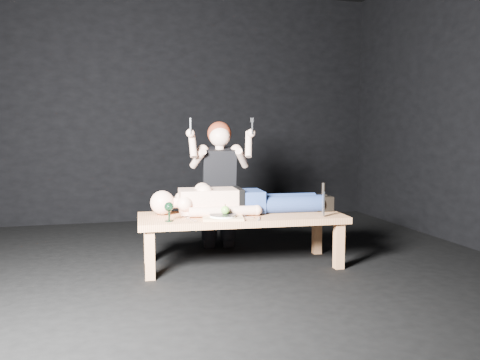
# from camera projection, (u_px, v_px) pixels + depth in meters

# --- Properties ---
(ground) EXTENTS (5.00, 5.00, 0.00)m
(ground) POSITION_uv_depth(u_px,v_px,m) (233.00, 268.00, 4.28)
(ground) COLOR black
(ground) RESTS_ON ground
(back_wall) EXTENTS (5.00, 0.00, 5.00)m
(back_wall) POSITION_uv_depth(u_px,v_px,m) (187.00, 107.00, 6.54)
(back_wall) COLOR black
(back_wall) RESTS_ON ground
(table) EXTENTS (1.81, 0.76, 0.45)m
(table) POSITION_uv_depth(u_px,v_px,m) (241.00, 240.00, 4.34)
(table) COLOR tan
(table) RESTS_ON ground
(lying_man) EXTENTS (1.83, 0.64, 0.27)m
(lying_man) POSITION_uv_depth(u_px,v_px,m) (245.00, 198.00, 4.43)
(lying_man) COLOR #F0B695
(lying_man) RESTS_ON table
(kneeling_woman) EXTENTS (0.79, 0.86, 1.31)m
(kneeling_woman) POSITION_uv_depth(u_px,v_px,m) (219.00, 184.00, 4.93)
(kneeling_woman) COLOR black
(kneeling_woman) RESTS_ON ground
(serving_tray) EXTENTS (0.37, 0.29, 0.02)m
(serving_tray) POSITION_uv_depth(u_px,v_px,m) (223.00, 218.00, 4.10)
(serving_tray) COLOR tan
(serving_tray) RESTS_ON table
(plate) EXTENTS (0.25, 0.25, 0.02)m
(plate) POSITION_uv_depth(u_px,v_px,m) (223.00, 216.00, 4.10)
(plate) COLOR white
(plate) RESTS_ON serving_tray
(apple) EXTENTS (0.07, 0.07, 0.07)m
(apple) POSITION_uv_depth(u_px,v_px,m) (225.00, 210.00, 4.11)
(apple) COLOR #4E9E2C
(apple) RESTS_ON plate
(goblet) EXTENTS (0.08, 0.08, 0.16)m
(goblet) POSITION_uv_depth(u_px,v_px,m) (169.00, 212.00, 3.99)
(goblet) COLOR black
(goblet) RESTS_ON table
(fork_flat) EXTENTS (0.07, 0.19, 0.01)m
(fork_flat) POSITION_uv_depth(u_px,v_px,m) (191.00, 220.00, 4.06)
(fork_flat) COLOR #B2B2B7
(fork_flat) RESTS_ON table
(knife_flat) EXTENTS (0.08, 0.18, 0.01)m
(knife_flat) POSITION_uv_depth(u_px,v_px,m) (259.00, 218.00, 4.12)
(knife_flat) COLOR #B2B2B7
(knife_flat) RESTS_ON table
(spoon_flat) EXTENTS (0.14, 0.15, 0.01)m
(spoon_flat) POSITION_uv_depth(u_px,v_px,m) (245.00, 217.00, 4.21)
(spoon_flat) COLOR #B2B2B7
(spoon_flat) RESTS_ON table
(carving_knife) EXTENTS (0.04, 0.04, 0.29)m
(carving_knife) POSITION_uv_depth(u_px,v_px,m) (323.00, 200.00, 4.20)
(carving_knife) COLOR #B2B2B7
(carving_knife) RESTS_ON table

